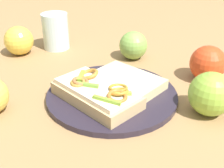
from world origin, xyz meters
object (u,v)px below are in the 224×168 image
sandwich (97,93)px  apple_0 (19,41)px  apple_1 (208,63)px  plate (112,95)px  drinking_glass (56,31)px  bread_slice_side (126,81)px  apple_3 (211,94)px  apple_2 (133,45)px

sandwich → apple_0: 0.34m
apple_0 → apple_1: apple_1 is taller
sandwich → apple_1: apple_1 is taller
apple_0 → apple_1: bearing=74.8°
plate → drinking_glass: 0.32m
bread_slice_side → apple_1: apple_1 is taller
plate → drinking_glass: bearing=-147.4°
bread_slice_side → drinking_glass: 0.31m
apple_1 → plate: bearing=-66.9°
apple_1 → apple_3: bearing=-11.4°
apple_2 → drinking_glass: 0.23m
sandwich → apple_2: bearing=-64.9°
bread_slice_side → sandwich: bearing=87.3°
bread_slice_side → apple_2: 0.17m
apple_2 → apple_1: bearing=55.7°
apple_3 → apple_0: bearing=-120.8°
apple_2 → drinking_glass: drinking_glass is taller
plate → apple_1: apple_1 is taller
drinking_glass → apple_3: bearing=48.4°
apple_2 → drinking_glass: (-0.07, -0.22, 0.01)m
sandwich → drinking_glass: 0.33m
apple_1 → drinking_glass: (-0.18, -0.38, 0.01)m
sandwich → apple_1: size_ratio=2.35×
plate → apple_0: (-0.22, -0.26, 0.03)m
sandwich → apple_0: size_ratio=2.43×
sandwich → drinking_glass: bearing=-21.7°
apple_1 → apple_3: size_ratio=0.98×
sandwich → plate: bearing=-89.0°
plate → apple_2: size_ratio=3.62×
sandwich → apple_1: bearing=-110.3°
apple_3 → drinking_glass: (-0.32, -0.36, 0.01)m
sandwich → apple_0: bearing=-4.2°
plate → apple_3: 0.19m
bread_slice_side → apple_3: bearing=-167.4°
apple_1 → apple_0: bearing=-105.2°
drinking_glass → apple_2: bearing=73.2°
sandwich → apple_3: size_ratio=2.30×
apple_2 → apple_3: size_ratio=0.89×
bread_slice_side → apple_0: size_ratio=1.87×
drinking_glass → apple_1: bearing=65.0°
sandwich → bread_slice_side: 0.09m
bread_slice_side → apple_0: 0.35m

